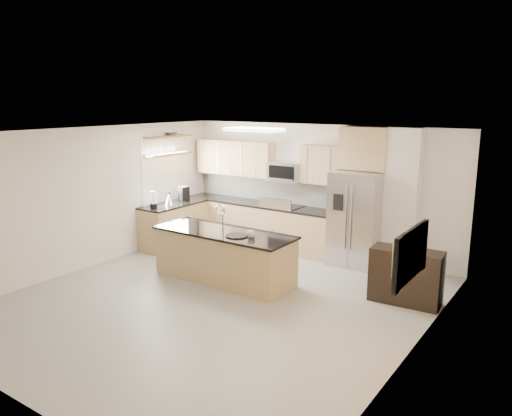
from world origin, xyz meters
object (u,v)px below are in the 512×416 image
Objects in this scene: credenza at (406,276)px; coffee_maker at (184,194)px; cup at (251,234)px; television at (401,253)px; flower_vase at (409,228)px; range at (282,227)px; bowl at (172,133)px; platter at (237,236)px; refrigerator at (357,219)px; blender at (153,201)px; microwave at (286,172)px; kettle at (169,199)px; island at (224,256)px.

coffee_maker is (-5.13, 0.62, 0.64)m from credenza.
television is at bearing -18.99° from cup.
flower_vase reaches higher than cup.
range is 3.07m from bowl.
flower_vase is (5.12, -0.59, 0.11)m from coffee_maker.
platter is 2.72m from flower_vase.
television is at bearing -58.96° from refrigerator.
coffee_maker is 0.93× the size of bowl.
range is 3.36m from flower_vase.
refrigerator is 2.50m from platter.
cup is at bearing -159.42° from flower_vase.
blender reaches higher than range.
microwave is 2.54m from platter.
microwave is (0.00, 0.12, 1.16)m from range.
range is 3.31m from credenza.
bowl is at bearing 102.68° from blender.
range is 3.39× the size of bowl.
kettle is at bearing -58.68° from bowl.
blender reaches higher than kettle.
island is 9.14× the size of kettle.
television is (3.51, -3.24, -0.28)m from microwave.
television is at bearing -16.30° from island.
island is 0.59m from platter.
blender is (-5.11, -0.30, 0.65)m from credenza.
microwave is 2.32m from coffee_maker.
microwave is at bearing 150.84° from credenza.
bowl is (-3.91, -0.81, 1.49)m from refrigerator.
bowl is 0.31× the size of television.
blender is 0.54× the size of flower_vase.
refrigerator is at bearing 137.55° from flower_vase.
blender is at bearing 167.59° from island.
platter is (-0.23, -0.09, -0.04)m from cup.
refrigerator is 5.07× the size of blender.
flower_vase is (1.36, -1.25, 0.29)m from refrigerator.
refrigerator is 1.94m from credenza.
credenza is at bearing -1.20° from kettle.
platter is at bearing -77.69° from range.
kettle is at bearing 83.02° from blender.
cup is at bearing -163.86° from credenza.
microwave is at bearing 23.45° from bowl.
microwave is 4.79m from television.
television is at bearing -16.04° from platter.
microwave reaches higher than credenza.
platter is at bearing -30.87° from coffee_maker.
island is 0.77m from cup.
credenza is 3.02× the size of blender.
blender is at bearing 166.35° from platter.
platter is at bearing -157.53° from cup.
microwave reaches higher than blender.
blender is at bearing -139.79° from microwave.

